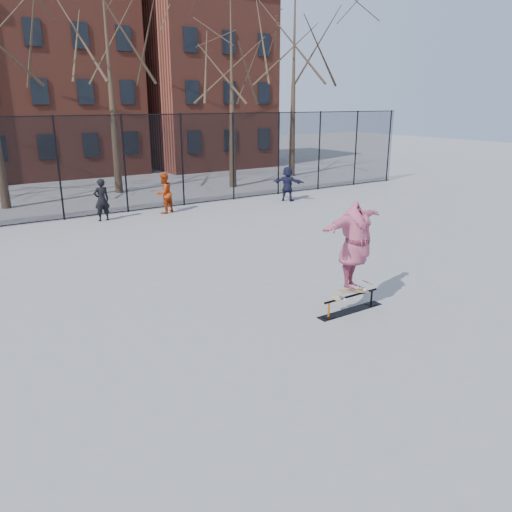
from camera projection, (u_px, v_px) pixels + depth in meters
ground at (292, 334)px, 10.06m from camera, size 100.00×100.00×0.00m
skate_rail at (351, 305)px, 11.10m from camera, size 1.74×0.27×0.38m
skateboard at (352, 292)px, 11.02m from camera, size 0.93×0.22×0.11m
skater at (355, 248)px, 10.72m from camera, size 2.45×1.40×1.93m
bystander_black at (102, 200)px, 19.31m from camera, size 0.62×0.43×1.65m
bystander_red at (164, 193)px, 20.67m from camera, size 1.00×0.91×1.68m
bystander_navy at (288, 184)px, 23.22m from camera, size 1.30×1.48×1.62m
fence at (95, 165)px, 19.82m from camera, size 34.03×0.07×4.00m
tree_row at (49, 31)px, 21.44m from camera, size 33.66×7.46×10.67m
rowhouses at (37, 73)px, 29.39m from camera, size 29.00×7.00×13.00m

